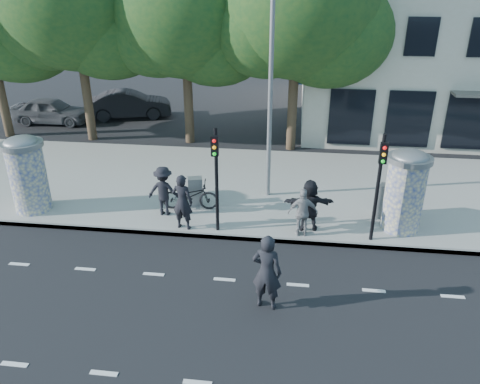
# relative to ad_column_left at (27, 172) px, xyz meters

# --- Properties ---
(ground) EXTENTS (120.00, 120.00, 0.00)m
(ground) POSITION_rel_ad_column_left_xyz_m (7.20, -4.50, -1.54)
(ground) COLOR black
(ground) RESTS_ON ground
(sidewalk) EXTENTS (40.00, 8.00, 0.15)m
(sidewalk) POSITION_rel_ad_column_left_xyz_m (7.20, 3.00, -1.46)
(sidewalk) COLOR gray
(sidewalk) RESTS_ON ground
(curb) EXTENTS (40.00, 0.10, 0.16)m
(curb) POSITION_rel_ad_column_left_xyz_m (7.20, -0.95, -1.46)
(curb) COLOR slate
(curb) RESTS_ON ground
(lane_dash_near) EXTENTS (32.00, 0.12, 0.01)m
(lane_dash_near) POSITION_rel_ad_column_left_xyz_m (7.20, -6.70, -1.53)
(lane_dash_near) COLOR silver
(lane_dash_near) RESTS_ON ground
(lane_dash_far) EXTENTS (32.00, 0.12, 0.01)m
(lane_dash_far) POSITION_rel_ad_column_left_xyz_m (7.20, -3.10, -1.53)
(lane_dash_far) COLOR silver
(lane_dash_far) RESTS_ON ground
(ad_column_left) EXTENTS (1.36, 1.36, 2.65)m
(ad_column_left) POSITION_rel_ad_column_left_xyz_m (0.00, 0.00, 0.00)
(ad_column_left) COLOR beige
(ad_column_left) RESTS_ON sidewalk
(ad_column_right) EXTENTS (1.36, 1.36, 2.65)m
(ad_column_right) POSITION_rel_ad_column_left_xyz_m (12.40, 0.20, 0.00)
(ad_column_right) COLOR beige
(ad_column_right) RESTS_ON sidewalk
(traffic_pole_near) EXTENTS (0.22, 0.31, 3.40)m
(traffic_pole_near) POSITION_rel_ad_column_left_xyz_m (6.60, -0.71, 0.69)
(traffic_pole_near) COLOR black
(traffic_pole_near) RESTS_ON sidewalk
(traffic_pole_far) EXTENTS (0.22, 0.31, 3.40)m
(traffic_pole_far) POSITION_rel_ad_column_left_xyz_m (11.40, -0.71, 0.69)
(traffic_pole_far) COLOR black
(traffic_pole_far) RESTS_ON sidewalk
(street_lamp) EXTENTS (0.25, 0.93, 8.00)m
(street_lamp) POSITION_rel_ad_column_left_xyz_m (8.00, 2.13, 3.26)
(street_lamp) COLOR slate
(street_lamp) RESTS_ON sidewalk
(tree_mid_left) EXTENTS (7.20, 7.20, 9.57)m
(tree_mid_left) POSITION_rel_ad_column_left_xyz_m (-1.30, 8.00, 4.96)
(tree_mid_left) COLOR #38281C
(tree_mid_left) RESTS_ON ground
(tree_near_left) EXTENTS (6.80, 6.80, 8.97)m
(tree_near_left) POSITION_rel_ad_column_left_xyz_m (3.70, 8.20, 4.53)
(tree_near_left) COLOR #38281C
(tree_near_left) RESTS_ON ground
(tree_center) EXTENTS (7.00, 7.00, 9.30)m
(tree_center) POSITION_rel_ad_column_left_xyz_m (8.70, 7.80, 4.77)
(tree_center) COLOR #38281C
(tree_center) RESTS_ON ground
(ped_b) EXTENTS (0.74, 0.55, 1.85)m
(ped_b) POSITION_rel_ad_column_left_xyz_m (5.49, -0.65, -0.46)
(ped_b) COLOR black
(ped_b) RESTS_ON sidewalk
(ped_d) EXTENTS (1.14, 0.69, 1.72)m
(ped_d) POSITION_rel_ad_column_left_xyz_m (4.64, 0.21, -0.53)
(ped_d) COLOR black
(ped_d) RESTS_ON sidewalk
(ped_e) EXTENTS (0.97, 0.60, 1.58)m
(ped_e) POSITION_rel_ad_column_left_xyz_m (9.27, -0.65, -0.60)
(ped_e) COLOR gray
(ped_e) RESTS_ON sidewalk
(ped_f) EXTENTS (1.64, 0.75, 1.70)m
(ped_f) POSITION_rel_ad_column_left_xyz_m (9.47, -0.24, -0.54)
(ped_f) COLOR black
(ped_f) RESTS_ON sidewalk
(man_road) EXTENTS (0.82, 0.61, 2.03)m
(man_road) POSITION_rel_ad_column_left_xyz_m (8.41, -4.07, -0.52)
(man_road) COLOR black
(man_road) RESTS_ON ground
(bicycle) EXTENTS (0.86, 2.00, 1.02)m
(bicycle) POSITION_rel_ad_column_left_xyz_m (5.41, 0.70, -0.88)
(bicycle) COLOR black
(bicycle) RESTS_ON sidewalk
(cabinet_left) EXTENTS (0.57, 0.47, 1.03)m
(cabinet_left) POSITION_rel_ad_column_left_xyz_m (5.52, 1.04, -0.87)
(cabinet_left) COLOR gray
(cabinet_left) RESTS_ON sidewalk
(cabinet_right) EXTENTS (0.66, 0.56, 1.17)m
(cabinet_right) POSITION_rel_ad_column_left_xyz_m (12.05, 0.90, -0.80)
(cabinet_right) COLOR slate
(cabinet_right) RESTS_ON sidewalk
(car_left) EXTENTS (1.77, 4.25, 1.44)m
(car_left) POSITION_rel_ad_column_left_xyz_m (-4.65, 10.40, -0.82)
(car_left) COLOR #4B4C51
(car_left) RESTS_ON ground
(car_mid) EXTENTS (2.97, 5.02, 1.56)m
(car_mid) POSITION_rel_ad_column_left_xyz_m (-0.74, 12.06, -0.76)
(car_mid) COLOR black
(car_mid) RESTS_ON ground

